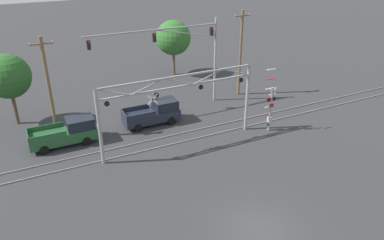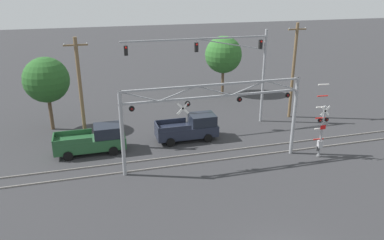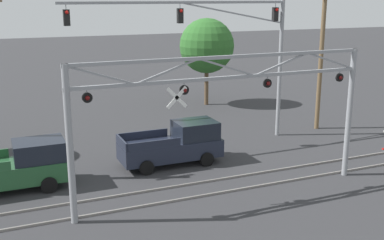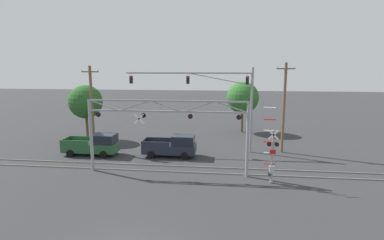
% 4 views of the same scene
% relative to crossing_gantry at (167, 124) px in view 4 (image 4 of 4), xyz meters
% --- Properties ---
extents(rail_track_near, '(80.00, 0.08, 0.10)m').
position_rel_crossing_gantry_xyz_m(rail_track_near, '(0.01, 0.28, -4.09)').
color(rail_track_near, gray).
rests_on(rail_track_near, ground_plane).
extents(rail_track_far, '(80.00, 0.08, 0.10)m').
position_rel_crossing_gantry_xyz_m(rail_track_far, '(0.01, 1.72, -4.09)').
color(rail_track_far, gray).
rests_on(rail_track_far, ground_plane).
extents(crossing_gantry, '(13.15, 0.29, 6.08)m').
position_rel_crossing_gantry_xyz_m(crossing_gantry, '(0.00, 0.00, 0.00)').
color(crossing_gantry, gray).
rests_on(crossing_gantry, ground_plane).
extents(crossing_signal_mast, '(1.22, 0.35, 5.81)m').
position_rel_crossing_gantry_xyz_m(crossing_signal_mast, '(8.19, -1.11, -2.04)').
color(crossing_signal_mast, gray).
rests_on(crossing_signal_mast, ground_plane).
extents(traffic_signal_span, '(13.03, 0.39, 8.66)m').
position_rel_crossing_gantry_xyz_m(traffic_signal_span, '(4.17, 7.15, 1.89)').
color(traffic_signal_span, gray).
rests_on(traffic_signal_span, ground_plane).
extents(pickup_truck_lead, '(5.17, 2.21, 2.15)m').
position_rel_crossing_gantry_xyz_m(pickup_truck_lead, '(-0.40, 4.75, -3.11)').
color(pickup_truck_lead, '#1E2333').
rests_on(pickup_truck_lead, ground_plane).
extents(pickup_truck_following, '(5.43, 2.21, 2.15)m').
position_rel_crossing_gantry_xyz_m(pickup_truck_following, '(-8.27, 4.34, -3.11)').
color(pickup_truck_following, '#23512D').
rests_on(pickup_truck_following, ground_plane).
extents(utility_pole_left, '(1.80, 0.28, 8.80)m').
position_rel_crossing_gantry_xyz_m(utility_pole_left, '(-8.96, 5.82, 0.41)').
color(utility_pole_left, brown).
rests_on(utility_pole_left, ground_plane).
extents(utility_pole_right, '(1.80, 0.28, 9.11)m').
position_rel_crossing_gantry_xyz_m(utility_pole_right, '(10.49, 7.47, 0.56)').
color(utility_pole_right, brown).
rests_on(utility_pole_right, ground_plane).
extents(background_tree_beyond_span, '(4.25, 4.25, 6.78)m').
position_rel_crossing_gantry_xyz_m(background_tree_beyond_span, '(6.87, 16.82, 0.51)').
color(background_tree_beyond_span, brown).
rests_on(background_tree_beyond_span, ground_plane).
extents(background_tree_far_left_verge, '(3.96, 3.96, 6.60)m').
position_rel_crossing_gantry_xyz_m(background_tree_far_left_verge, '(-11.84, 10.32, 0.46)').
color(background_tree_far_left_verge, brown).
rests_on(background_tree_far_left_verge, ground_plane).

